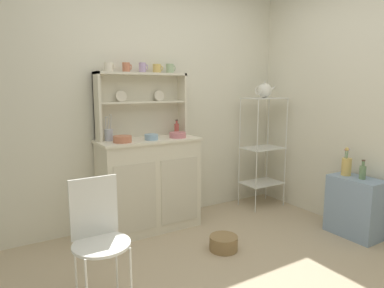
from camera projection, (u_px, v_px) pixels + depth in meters
The scene contains 20 objects.
wall_back at pixel (152, 103), 3.58m from camera, with size 3.84×0.05×2.50m, color silver.
hutch_cabinet at pixel (149, 183), 3.40m from camera, with size 0.99×0.45×0.92m.
hutch_shelf_unit at pixel (141, 100), 3.40m from camera, with size 0.92×0.18×0.64m.
bakers_rack at pixel (263, 142), 4.03m from camera, with size 0.47×0.32×1.30m.
side_shelf_blue at pixel (355, 207), 3.26m from camera, with size 0.28×0.48×0.57m, color #849EBC.
wire_chair at pixel (98, 231), 2.15m from camera, with size 0.36×0.36×0.85m.
floor_basket at pixel (224, 243), 2.99m from camera, with size 0.25×0.25×0.13m, color #93754C.
cup_cream_0 at pixel (109, 67), 3.15m from camera, with size 0.09×0.08×0.08m.
cup_terracotta_1 at pixel (126, 67), 3.24m from camera, with size 0.09×0.07×0.09m.
cup_lilac_2 at pixel (143, 68), 3.32m from camera, with size 0.08×0.07×0.09m.
cup_gold_3 at pixel (157, 68), 3.40m from camera, with size 0.10×0.08×0.09m.
cup_sage_4 at pixel (170, 69), 3.48m from camera, with size 0.09×0.08×0.09m.
bowl_mixing_large at pixel (122, 139), 3.11m from camera, with size 0.17×0.17×0.06m, color #C67556.
bowl_floral_medium at pixel (151, 137), 3.26m from camera, with size 0.13×0.13×0.06m, color #8EB2D1.
bowl_cream_small at pixel (178, 135), 3.41m from camera, with size 0.17×0.17×0.05m, color #D17A84.
jam_bottle at pixel (177, 129), 3.58m from camera, with size 0.05×0.05×0.16m.
utensil_jar at pixel (109, 135), 3.19m from camera, with size 0.08×0.08×0.25m.
porcelain_teapot at pixel (264, 90), 3.93m from camera, with size 0.26×0.17×0.19m.
flower_vase at pixel (346, 166), 3.30m from camera, with size 0.09×0.09×0.28m.
oil_bottle at pixel (363, 172), 3.17m from camera, with size 0.06×0.06×0.18m.
Camera 1 is at (-1.52, -1.66, 1.41)m, focal length 31.89 mm.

